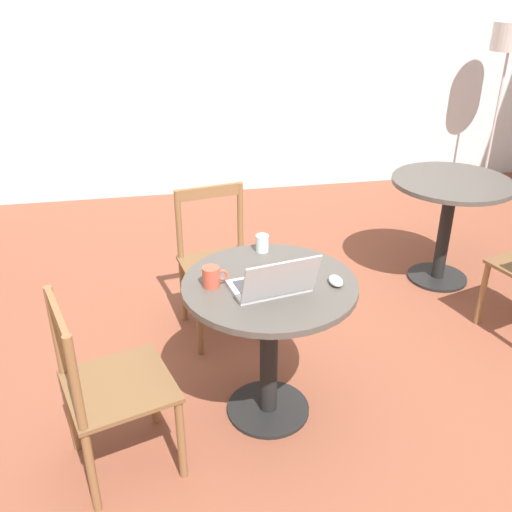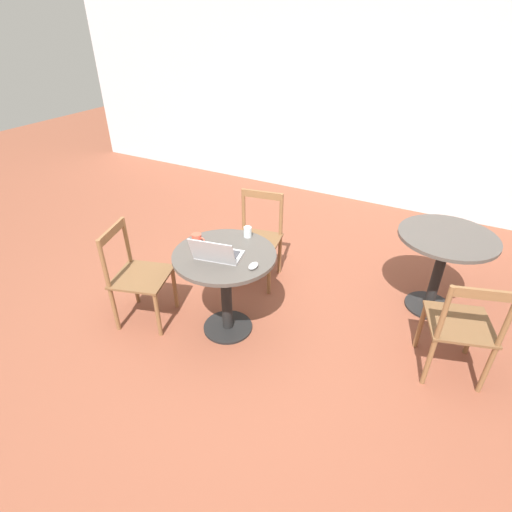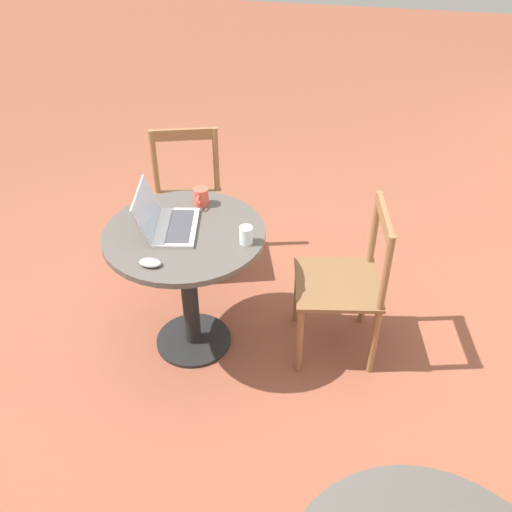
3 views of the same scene
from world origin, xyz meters
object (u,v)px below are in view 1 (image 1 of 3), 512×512
object	(u,v)px
chair_near_left	(109,388)
mug	(212,277)
drinking_glass	(262,243)
cafe_table_mid	(449,204)
laptop	(272,283)
floor_lamp	(509,45)
mouse	(336,281)
cafe_table_near	(269,315)
chair_near_back	(218,263)

from	to	relation	value
chair_near_left	mug	xyz separation A→B (m)	(0.47, 0.24, 0.35)
drinking_glass	mug	bearing A→B (deg)	-133.39
cafe_table_mid	laptop	xyz separation A→B (m)	(-1.47, -1.20, 0.22)
floor_lamp	mouse	bearing A→B (deg)	-131.34
drinking_glass	cafe_table_mid	bearing A→B (deg)	29.03
mouse	floor_lamp	bearing A→B (deg)	48.66
mouse	drinking_glass	distance (m)	0.46
cafe_table_near	mouse	size ratio (longest dim) A/B	7.91
cafe_table_mid	mouse	world-z (taller)	mouse
chair_near_back	floor_lamp	world-z (taller)	floor_lamp
cafe_table_mid	chair_near_back	distance (m)	1.64
chair_near_back	drinking_glass	xyz separation A→B (m)	(0.17, -0.48, 0.35)
cafe_table_mid	mouse	bearing A→B (deg)	-134.99
cafe_table_mid	chair_near_left	xyz separation A→B (m)	(-2.19, -1.34, -0.13)
chair_near_back	mug	bearing A→B (deg)	-98.39
cafe_table_near	laptop	world-z (taller)	laptop
laptop	drinking_glass	size ratio (longest dim) A/B	4.44
cafe_table_near	cafe_table_mid	xyz separation A→B (m)	(1.46, 1.11, 0.00)
chair_near_back	mug	xyz separation A→B (m)	(-0.12, -0.78, 0.35)
mug	drinking_glass	distance (m)	0.41
cafe_table_near	chair_near_left	xyz separation A→B (m)	(-0.73, -0.23, -0.13)
chair_near_left	drinking_glass	size ratio (longest dim) A/B	10.16
laptop	mug	distance (m)	0.27
chair_near_left	floor_lamp	size ratio (longest dim) A/B	0.56
laptop	chair_near_left	bearing A→B (deg)	-168.95
mug	floor_lamp	bearing A→B (deg)	42.13
floor_lamp	drinking_glass	size ratio (longest dim) A/B	18.28
mug	chair_near_back	bearing A→B (deg)	81.61
mouse	drinking_glass	size ratio (longest dim) A/B	1.17
mug	drinking_glass	xyz separation A→B (m)	(0.28, 0.30, -0.00)
floor_lamp	laptop	xyz separation A→B (m)	(-2.75, -2.81, -0.57)
laptop	mouse	bearing A→B (deg)	3.93
chair_near_left	drinking_glass	distance (m)	0.99
cafe_table_near	cafe_table_mid	size ratio (longest dim) A/B	1.00
mouse	mug	distance (m)	0.55
floor_lamp	mouse	size ratio (longest dim) A/B	15.60
chair_near_back	cafe_table_mid	bearing A→B (deg)	11.08
cafe_table_mid	chair_near_left	distance (m)	2.57
cafe_table_near	mug	world-z (taller)	mug
laptop	drinking_glass	bearing A→B (deg)	85.36
cafe_table_mid	laptop	size ratio (longest dim) A/B	2.09
laptop	chair_near_back	bearing A→B (deg)	98.73
mouse	mug	world-z (taller)	mug
floor_lamp	chair_near_left	bearing A→B (deg)	-139.58
cafe_table_near	cafe_table_mid	distance (m)	1.83
laptop	mug	world-z (taller)	laptop
drinking_glass	laptop	bearing A→B (deg)	-94.64
chair_near_back	mug	size ratio (longest dim) A/B	7.58
chair_near_left	mug	distance (m)	0.63
cafe_table_mid	mug	world-z (taller)	mug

